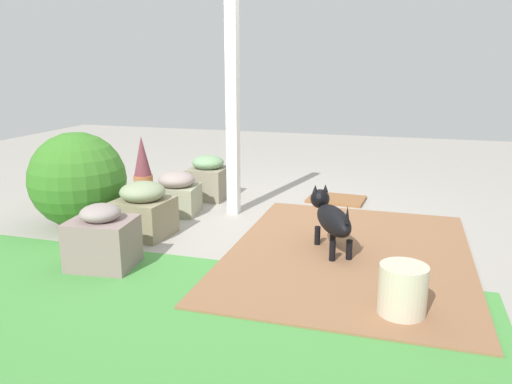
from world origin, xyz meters
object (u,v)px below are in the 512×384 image
Objects in this scene: doormat at (336,199)px; stone_planter_far at (102,239)px; stone_planter_mid at (144,210)px; round_shrub at (78,180)px; terracotta_pot_spiky at (143,167)px; ceramic_urn at (403,291)px; dog at (331,218)px; porch_pillar at (233,110)px; terracotta_pot_broad at (69,181)px; stone_planter_near at (177,193)px; stone_planter_nearest at (208,178)px.

stone_planter_far is at bearing 59.02° from doormat.
stone_planter_mid is 0.55× the size of round_shrub.
stone_planter_far is 0.83× the size of doormat.
terracotta_pot_spiky is 3.46m from ceramic_urn.
terracotta_pot_spiky is at bearing -26.58° from dog.
stone_planter_far is 0.74× the size of dog.
porch_pillar is 4.28× the size of stone_planter_mid.
round_shrub is (1.20, 0.77, -0.58)m from porch_pillar.
terracotta_pot_spiky is 1.01× the size of dog.
stone_planter_mid is at bearing 151.09° from terracotta_pot_broad.
terracotta_pot_broad is at bearing -12.22° from dog.
stone_planter_near is at bearing -20.80° from dog.
terracotta_pot_spiky is at bearing -36.02° from ceramic_urn.
doormat is (-0.91, -0.74, -0.99)m from porch_pillar.
stone_planter_near is 1.70m from doormat.
terracotta_pot_broad is at bearing 24.51° from stone_planter_nearest.
doormat is at bearing -147.78° from stone_planter_near.
doormat is at bearing -131.87° from stone_planter_mid.
round_shrub is 1.28× the size of terracotta_pot_spiky.
round_shrub is at bearing 57.96° from stone_planter_nearest.
dog is (-2.26, 0.00, -0.15)m from round_shrub.
stone_planter_far is (-0.05, 0.69, -0.02)m from stone_planter_mid.
terracotta_pot_spiky reaches higher than stone_planter_nearest.
stone_planter_nearest is 0.75m from terracotta_pot_spiky.
dog reaches higher than stone_planter_near.
round_shrub reaches higher than terracotta_pot_spiky.
stone_planter_nearest is at bearing 12.38° from doormat.
terracotta_pot_spiky is 2.11× the size of ceramic_urn.
stone_planter_nearest is at bearing -155.49° from terracotta_pot_broad.
dog is (-1.59, 0.60, 0.07)m from stone_planter_near.
porch_pillar is 1.54m from round_shrub.
ceramic_urn is at bearing 121.17° from dog.
round_shrub reaches higher than doormat.
round_shrub is 1.29× the size of dog.
doormat is at bearing -120.98° from stone_planter_far.
porch_pillar is 3.06× the size of dog.
ceramic_urn reaches higher than doormat.
terracotta_pot_spiky is (0.72, -1.89, 0.10)m from stone_planter_far.
stone_planter_nearest is 1.00× the size of stone_planter_mid.
round_shrub reaches higher than terracotta_pot_broad.
stone_planter_mid is at bearing 86.82° from stone_planter_nearest.
stone_planter_near reaches higher than ceramic_urn.
terracotta_pot_spiky reaches higher than stone_planter_near.
stone_planter_near is 1.70m from dog.
doormat is (-1.37, -2.27, -0.20)m from stone_planter_far.
stone_planter_far is 1.55× the size of ceramic_urn.
stone_planter_mid is 1.38m from terracotta_pot_spiky.
stone_planter_far is at bearing 89.45° from stone_planter_nearest.
stone_planter_nearest is 1.51× the size of ceramic_urn.
doormat is at bearing -84.01° from dog.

